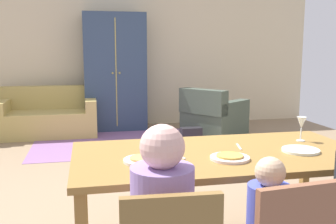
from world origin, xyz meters
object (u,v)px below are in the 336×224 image
Objects in this scene: plate_near_child at (230,158)px; wine_glass at (301,124)px; couch at (48,117)px; armoire at (115,72)px; armchair at (213,118)px; plate_near_man at (144,160)px; dining_table at (220,161)px; handbag at (191,136)px; plate_near_woman at (301,150)px.

plate_near_child is 1.34× the size of wine_glass.
armoire is at bearing 13.14° from couch.
armoire reaches higher than wine_glass.
armoire reaches higher than armchair.
plate_near_child is (0.54, -0.06, 0.00)m from plate_near_man.
dining_table is at bearing -107.93° from armchair.
couch is 1.35× the size of armchair.
couch reaches higher than dining_table.
plate_near_man and plate_near_child have the same top height.
dining_table is 0.56m from plate_near_man.
armoire is 6.56× the size of handbag.
plate_near_woman is 4.86m from armoire.
dining_table is at bearing 169.51° from plate_near_woman.
couch is (-2.24, 4.21, -0.59)m from wine_glass.
wine_glass is 4.61m from armoire.
wine_glass reaches higher than handbag.
couch is 2.81m from armchair.
dining_table is 4.69m from armoire.
plate_near_woman is 1.34× the size of wine_glass.
armoire reaches higher than plate_near_child.
armchair is at bearing 65.55° from plate_near_man.
dining_table is 0.76m from wine_glass.
dining_table is at bearing 90.00° from plate_near_child.
handbag is at bearing 77.94° from dining_table.
wine_glass is at bearing -76.61° from armoire.
plate_near_woman reaches higher than handbag.
plate_near_man is at bearing 173.66° from plate_near_child.
armoire is (-0.36, 4.84, 0.28)m from plate_near_child.
plate_near_woman reaches higher than dining_table.
armchair is at bearing -14.18° from couch.
plate_near_man is at bearing -110.16° from handbag.
dining_table is 6.14× the size of handbag.
dining_table is at bearing -85.58° from armoire.
armchair is at bearing 82.07° from wine_glass.
plate_near_child is 4.09m from armchair.
plate_near_child is 0.12× the size of armoire.
wine_glass is (0.71, 0.36, 0.12)m from plate_near_child.
armoire reaches higher than couch.
armoire reaches higher than plate_near_woman.
wine_glass reaches higher than plate_near_child.
wine_glass is 0.09× the size of armoire.
plate_near_man is (-0.54, -0.12, 0.07)m from dining_table.
couch is (-2.07, 4.49, -0.46)m from plate_near_woman.
wine_glass reaches higher than plate_near_man.
dining_table is 7.86× the size of plate_near_child.
couch is (-0.99, 4.51, -0.46)m from plate_near_man.
wine_glass is at bearing -97.93° from armchair.
handbag is at bearing -137.25° from armchair.
armchair reaches higher than dining_table.
armoire is (-0.90, 4.76, 0.28)m from plate_near_woman.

